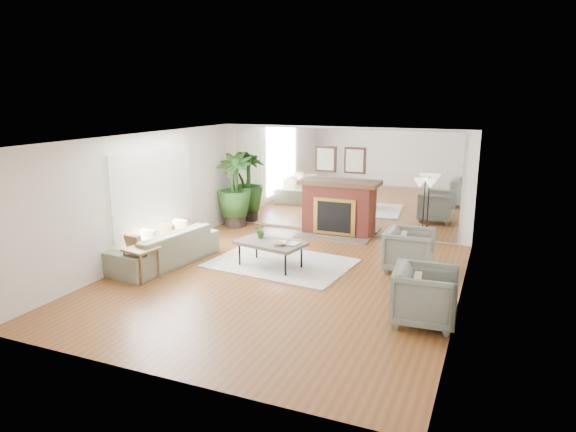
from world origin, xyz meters
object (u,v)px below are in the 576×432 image
at_px(fireplace, 337,208).
at_px(armchair_front, 425,296).
at_px(armchair_back, 409,250).
at_px(sofa, 164,247).
at_px(floor_lamp, 425,189).
at_px(side_table, 141,253).
at_px(potted_ficus, 234,187).
at_px(coffee_table, 270,244).

distance_m(fireplace, armchair_front, 4.84).
distance_m(armchair_back, armchair_front, 2.28).
height_order(fireplace, sofa, fireplace).
height_order(fireplace, armchair_back, fireplace).
bearing_deg(floor_lamp, armchair_back, -89.52).
bearing_deg(side_table, potted_ficus, 94.43).
distance_m(sofa, side_table, 0.91).
distance_m(armchair_back, side_table, 4.87).
relative_size(fireplace, floor_lamp, 1.38).
height_order(coffee_table, sofa, sofa).
bearing_deg(sofa, coffee_table, 113.93).
distance_m(coffee_table, side_table, 2.34).
relative_size(coffee_table, sofa, 0.61).
height_order(armchair_back, floor_lamp, floor_lamp).
xyz_separation_m(fireplace, side_table, (-2.29, -4.18, -0.17)).
distance_m(sofa, floor_lamp, 5.51).
xyz_separation_m(armchair_back, potted_ficus, (-4.60, 1.72, 0.58)).
xyz_separation_m(armchair_back, floor_lamp, (-0.01, 1.72, 0.87)).
bearing_deg(armchair_front, potted_ficus, 49.20).
bearing_deg(sofa, side_table, 17.94).
bearing_deg(armchair_front, floor_lamp, 5.12).
relative_size(coffee_table, armchair_back, 1.60).
relative_size(sofa, side_table, 3.91).
xyz_separation_m(coffee_table, side_table, (-1.83, -1.47, 0.02)).
bearing_deg(armchair_front, sofa, 77.49).
distance_m(sofa, armchair_back, 4.67).
relative_size(side_table, floor_lamp, 0.40).
height_order(armchair_back, potted_ficus, potted_ficus).
height_order(potted_ficus, floor_lamp, potted_ficus).
relative_size(armchair_back, side_table, 1.49).
xyz_separation_m(armchair_back, armchair_front, (0.60, -2.20, 0.01)).
xyz_separation_m(armchair_back, side_table, (-4.29, -2.30, 0.09)).
bearing_deg(potted_ficus, fireplace, 3.50).
height_order(armchair_front, side_table, armchair_front).
relative_size(coffee_table, side_table, 2.38).
relative_size(fireplace, sofa, 0.89).
xyz_separation_m(side_table, potted_ficus, (-0.31, 4.02, 0.49)).
bearing_deg(coffee_table, floor_lamp, 46.29).
height_order(coffee_table, armchair_front, armchair_front).
xyz_separation_m(armchair_front, potted_ficus, (-5.20, 3.92, 0.57)).
bearing_deg(potted_ficus, armchair_front, -36.98).
bearing_deg(fireplace, armchair_back, -43.22).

